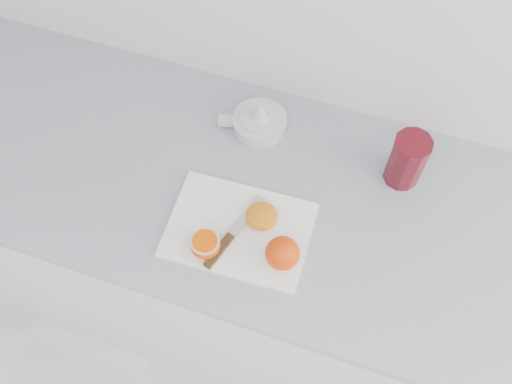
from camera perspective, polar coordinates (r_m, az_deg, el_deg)
counter at (r=1.74m, az=2.58°, el=-7.72°), size 2.65×0.64×0.89m
cutting_board at (r=1.29m, az=-1.71°, el=-3.82°), size 0.33×0.24×0.01m
whole_orange at (r=1.22m, az=2.66°, el=-6.13°), size 0.07×0.07×0.07m
half_orange at (r=1.25m, az=-5.07°, el=-5.27°), size 0.07×0.07×0.04m
squeezed_shell at (r=1.28m, az=0.56°, el=-2.41°), size 0.07×0.07×0.03m
paring_knife at (r=1.26m, az=-3.23°, el=-5.25°), size 0.07×0.21×0.01m
citrus_juicer at (r=1.43m, az=0.33°, el=7.17°), size 0.17×0.14×0.09m
red_tumbler at (r=1.36m, az=14.80°, el=2.98°), size 0.09×0.09×0.14m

